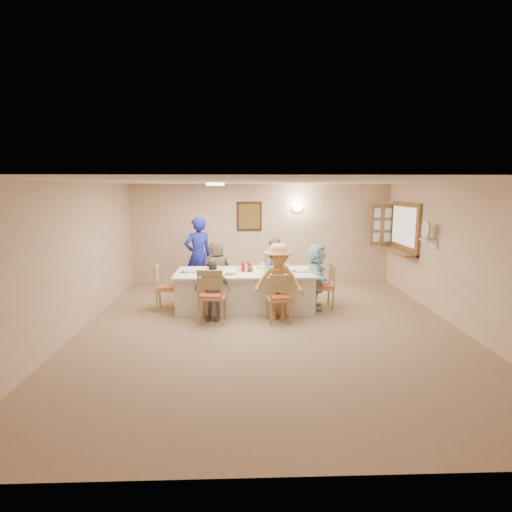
{
  "coord_description": "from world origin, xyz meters",
  "views": [
    {
      "loc": [
        -0.47,
        -6.48,
        2.41
      ],
      "look_at": [
        -0.2,
        1.4,
        1.05
      ],
      "focal_mm": 28.0,
      "sensor_mm": 36.0,
      "label": 1
    }
  ],
  "objects_px": {
    "desk_fan": "(428,233)",
    "diner_back_right": "(273,268)",
    "chair_front_right": "(279,297)",
    "chair_back_left": "(218,278)",
    "diner_front_left": "(213,290)",
    "diner_back_left": "(217,270)",
    "condiment_ketchup": "(243,266)",
    "chair_front_left": "(212,295)",
    "chair_left_end": "(167,287)",
    "chair_back_right": "(272,277)",
    "diner_right_end": "(316,276)",
    "diner_front_right": "(278,282)",
    "chair_right_end": "(322,286)",
    "dining_table": "(245,290)",
    "caregiver": "(198,256)",
    "serving_hatch": "(405,228)"
  },
  "relations": [
    {
      "from": "diner_right_end",
      "to": "caregiver",
      "type": "bearing_deg",
      "value": 73.81
    },
    {
      "from": "chair_left_end",
      "to": "diner_right_end",
      "type": "xyz_separation_m",
      "value": [
        2.97,
        0.0,
        0.2
      ]
    },
    {
      "from": "chair_back_right",
      "to": "diner_front_left",
      "type": "bearing_deg",
      "value": -117.32
    },
    {
      "from": "desk_fan",
      "to": "chair_front_left",
      "type": "height_order",
      "value": "desk_fan"
    },
    {
      "from": "diner_front_left",
      "to": "condiment_ketchup",
      "type": "bearing_deg",
      "value": 61.56
    },
    {
      "from": "chair_front_left",
      "to": "chair_left_end",
      "type": "bearing_deg",
      "value": -35.06
    },
    {
      "from": "chair_back_left",
      "to": "diner_right_end",
      "type": "height_order",
      "value": "diner_right_end"
    },
    {
      "from": "chair_back_left",
      "to": "diner_right_end",
      "type": "xyz_separation_m",
      "value": [
        2.02,
        -0.8,
        0.21
      ]
    },
    {
      "from": "dining_table",
      "to": "chair_left_end",
      "type": "bearing_deg",
      "value": 180.0
    },
    {
      "from": "chair_back_right",
      "to": "diner_front_right",
      "type": "bearing_deg",
      "value": -78.28
    },
    {
      "from": "chair_back_right",
      "to": "diner_front_right",
      "type": "relative_size",
      "value": 0.66
    },
    {
      "from": "diner_back_left",
      "to": "chair_back_right",
      "type": "bearing_deg",
      "value": -179.89
    },
    {
      "from": "diner_right_end",
      "to": "diner_back_left",
      "type": "bearing_deg",
      "value": 80.17
    },
    {
      "from": "chair_front_right",
      "to": "chair_left_end",
      "type": "relative_size",
      "value": 1.0
    },
    {
      "from": "diner_front_left",
      "to": "diner_back_left",
      "type": "bearing_deg",
      "value": 100.4
    },
    {
      "from": "chair_front_left",
      "to": "diner_back_left",
      "type": "bearing_deg",
      "value": -84.96
    },
    {
      "from": "chair_front_left",
      "to": "condiment_ketchup",
      "type": "bearing_deg",
      "value": -119.44
    },
    {
      "from": "diner_front_left",
      "to": "serving_hatch",
      "type": "bearing_deg",
      "value": 33.62
    },
    {
      "from": "diner_back_left",
      "to": "condiment_ketchup",
      "type": "height_order",
      "value": "diner_back_left"
    },
    {
      "from": "chair_right_end",
      "to": "caregiver",
      "type": "distance_m",
      "value": 2.88
    },
    {
      "from": "desk_fan",
      "to": "diner_right_end",
      "type": "height_order",
      "value": "desk_fan"
    },
    {
      "from": "serving_hatch",
      "to": "desk_fan",
      "type": "bearing_deg",
      "value": -94.66
    },
    {
      "from": "dining_table",
      "to": "diner_back_left",
      "type": "relative_size",
      "value": 2.09
    },
    {
      "from": "chair_left_end",
      "to": "diner_right_end",
      "type": "relative_size",
      "value": 0.7
    },
    {
      "from": "chair_back_left",
      "to": "diner_front_left",
      "type": "relative_size",
      "value": 0.78
    },
    {
      "from": "dining_table",
      "to": "chair_front_left",
      "type": "height_order",
      "value": "chair_front_left"
    },
    {
      "from": "desk_fan",
      "to": "chair_back_right",
      "type": "height_order",
      "value": "desk_fan"
    },
    {
      "from": "diner_back_left",
      "to": "condiment_ketchup",
      "type": "relative_size",
      "value": 5.71
    },
    {
      "from": "desk_fan",
      "to": "chair_right_end",
      "type": "distance_m",
      "value": 2.27
    },
    {
      "from": "chair_back_right",
      "to": "chair_front_right",
      "type": "distance_m",
      "value": 1.6
    },
    {
      "from": "chair_left_end",
      "to": "caregiver",
      "type": "distance_m",
      "value": 1.33
    },
    {
      "from": "desk_fan",
      "to": "diner_back_right",
      "type": "distance_m",
      "value": 3.17
    },
    {
      "from": "desk_fan",
      "to": "caregiver",
      "type": "relative_size",
      "value": 0.17
    },
    {
      "from": "chair_front_left",
      "to": "diner_right_end",
      "type": "distance_m",
      "value": 2.18
    },
    {
      "from": "desk_fan",
      "to": "chair_front_right",
      "type": "distance_m",
      "value": 3.17
    },
    {
      "from": "chair_right_end",
      "to": "diner_back_right",
      "type": "relative_size",
      "value": 0.66
    },
    {
      "from": "chair_back_left",
      "to": "chair_front_left",
      "type": "xyz_separation_m",
      "value": [
        0.0,
        -1.6,
        0.06
      ]
    },
    {
      "from": "chair_right_end",
      "to": "diner_back_right",
      "type": "height_order",
      "value": "diner_back_right"
    },
    {
      "from": "serving_hatch",
      "to": "diner_back_right",
      "type": "xyz_separation_m",
      "value": [
        -3.03,
        -0.45,
        -0.82
      ]
    },
    {
      "from": "diner_back_left",
      "to": "diner_front_left",
      "type": "relative_size",
      "value": 1.15
    },
    {
      "from": "chair_front_left",
      "to": "diner_front_right",
      "type": "xyz_separation_m",
      "value": [
        1.2,
        0.12,
        0.2
      ]
    },
    {
      "from": "dining_table",
      "to": "chair_front_right",
      "type": "bearing_deg",
      "value": -53.13
    },
    {
      "from": "chair_front_left",
      "to": "condiment_ketchup",
      "type": "relative_size",
      "value": 4.4
    },
    {
      "from": "chair_back_right",
      "to": "diner_back_right",
      "type": "relative_size",
      "value": 0.69
    },
    {
      "from": "chair_front_right",
      "to": "diner_back_right",
      "type": "relative_size",
      "value": 0.67
    },
    {
      "from": "chair_back_right",
      "to": "condiment_ketchup",
      "type": "height_order",
      "value": "condiment_ketchup"
    },
    {
      "from": "chair_back_left",
      "to": "chair_right_end",
      "type": "bearing_deg",
      "value": -18.54
    },
    {
      "from": "desk_fan",
      "to": "chair_front_right",
      "type": "xyz_separation_m",
      "value": [
        -2.92,
        -0.58,
        -1.09
      ]
    },
    {
      "from": "desk_fan",
      "to": "chair_right_end",
      "type": "xyz_separation_m",
      "value": [
        -1.97,
        0.22,
        -1.1
      ]
    },
    {
      "from": "desk_fan",
      "to": "condiment_ketchup",
      "type": "distance_m",
      "value": 3.63
    }
  ]
}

